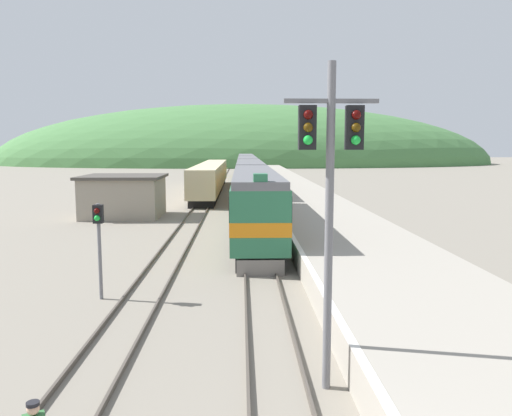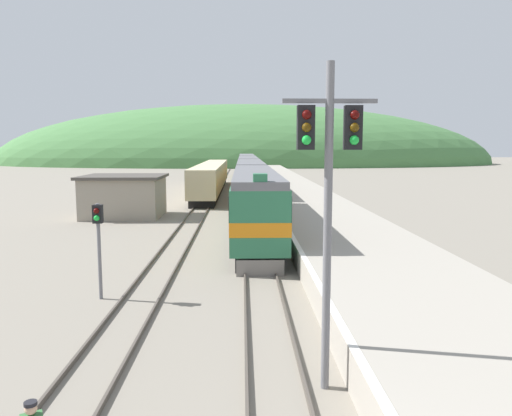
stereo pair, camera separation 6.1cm
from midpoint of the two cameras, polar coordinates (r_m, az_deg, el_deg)
The scene contains 12 objects.
track_main at distance 76.05m, azimuth -1.05°, elevation 2.70°, with size 1.52×180.00×0.16m.
track_siding at distance 76.15m, azimuth -4.63°, elevation 2.69°, with size 1.52×180.00×0.16m.
platform at distance 56.40m, azimuth 4.48°, elevation 1.62°, with size 6.91×140.00×1.12m.
distant_hills at distance 166.03m, azimuth -1.40°, elevation 5.08°, with size 162.80×73.26×38.58m.
station_shed at distance 43.38m, azimuth -14.91°, elevation 1.36°, with size 6.67×6.27×3.50m.
express_train_lead_car at distance 32.22m, azimuth -0.19°, elevation 0.74°, with size 2.86×20.09×4.69m.
carriage_second at distance 52.87m, azimuth -0.78°, elevation 3.23°, with size 2.85×19.13×4.33m.
carriage_third at distance 72.84m, azimuth -1.03°, elevation 4.30°, with size 2.85×19.13×4.33m.
carriage_fourth at distance 92.83m, azimuth -1.17°, elevation 4.91°, with size 2.85×19.13×4.33m.
siding_train at distance 64.35m, azimuth -5.17°, elevation 3.50°, with size 2.90×35.38×3.69m.
signal_mast_main at distance 11.83m, azimuth 8.31°, elevation 3.28°, with size 2.20×0.42×7.88m.
signal_post_siding at distance 20.10m, azimuth -17.62°, elevation -2.51°, with size 0.36×0.42×3.76m.
Camera 1 is at (-0.86, -5.82, 5.95)m, focal length 35.00 mm.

